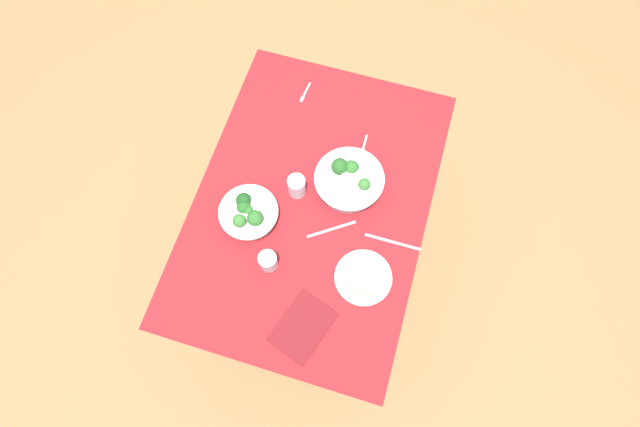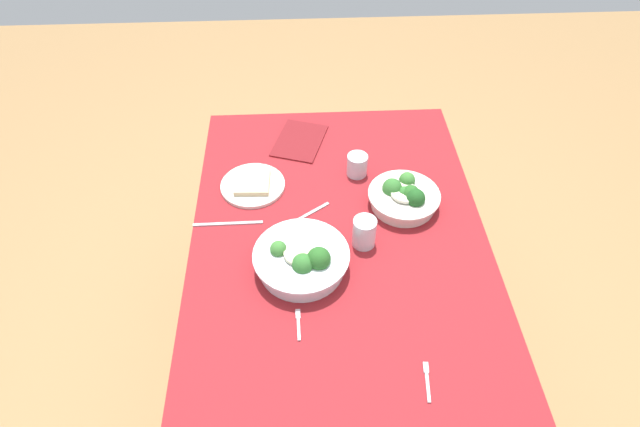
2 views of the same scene
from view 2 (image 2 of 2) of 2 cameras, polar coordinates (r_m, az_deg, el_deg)
ground_plane at (r=2.21m, az=1.57°, el=-15.50°), size 6.00×6.00×0.00m
dining_table at (r=1.69m, az=1.99°, el=-5.27°), size 1.28×0.89×0.75m
broccoli_bowl_far at (r=1.48m, az=-1.96°, el=-5.09°), size 0.27×0.27×0.11m
broccoli_bowl_near at (r=1.67m, az=9.09°, el=1.81°), size 0.23×0.23×0.09m
bread_side_plate at (r=1.75m, az=-7.30°, el=3.14°), size 0.21×0.21×0.03m
water_glass_center at (r=1.54m, az=4.81°, el=-2.04°), size 0.07×0.07×0.10m
water_glass_side at (r=1.77m, az=4.05°, el=5.27°), size 0.07×0.07×0.08m
fork_by_far_bowl at (r=1.35m, az=11.53°, el=-17.24°), size 0.10×0.02×0.00m
fork_by_near_bowl at (r=1.40m, az=-2.36°, el=-11.77°), size 0.09×0.01×0.00m
table_knife_left at (r=1.64m, az=-9.94°, el=-1.08°), size 0.01×0.21×0.00m
table_knife_right at (r=1.64m, az=-1.76°, el=-0.35°), size 0.12×0.17×0.00m
napkin_folded_upper at (r=1.92m, az=-2.23°, el=7.89°), size 0.26×0.22×0.01m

